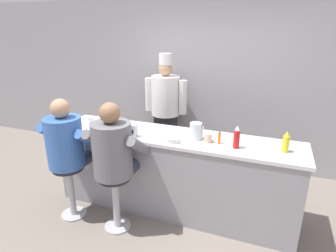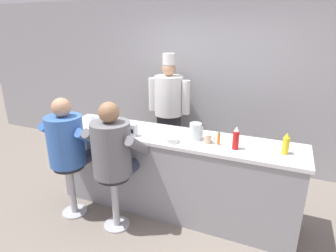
{
  "view_description": "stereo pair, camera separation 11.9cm",
  "coord_description": "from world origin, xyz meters",
  "px_view_note": "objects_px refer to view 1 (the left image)",
  "views": [
    {
      "loc": [
        1.06,
        -2.61,
        2.22
      ],
      "look_at": [
        -0.05,
        0.29,
        1.14
      ],
      "focal_mm": 30.0,
      "sensor_mm": 36.0,
      "label": 1
    },
    {
      "loc": [
        1.17,
        -2.56,
        2.22
      ],
      "look_at": [
        -0.05,
        0.29,
        1.14
      ],
      "focal_mm": 30.0,
      "sensor_mm": 36.0,
      "label": 2
    }
  ],
  "objects_px": {
    "breakfast_plate": "(109,127)",
    "cereal_bowl": "(172,140)",
    "coffee_mug_white": "(91,120)",
    "cook_in_whites_near": "(166,105)",
    "mustard_bottle_yellow": "(286,142)",
    "hot_sauce_bottle_orange": "(219,138)",
    "diner_seated_grey": "(114,153)",
    "diner_seated_blue": "(67,145)",
    "ketchup_bottle_red": "(237,138)",
    "water_pitcher_clear": "(196,131)",
    "coffee_mug_tan": "(209,138)",
    "napkin_dispenser_chrome": "(131,130)"
  },
  "relations": [
    {
      "from": "breakfast_plate",
      "to": "cereal_bowl",
      "type": "distance_m",
      "value": 0.93
    },
    {
      "from": "coffee_mug_white",
      "to": "cook_in_whites_near",
      "type": "xyz_separation_m",
      "value": [
        0.59,
        1.24,
        -0.05
      ]
    },
    {
      "from": "cereal_bowl",
      "to": "coffee_mug_white",
      "type": "xyz_separation_m",
      "value": [
        -1.24,
        0.22,
        0.02
      ]
    },
    {
      "from": "mustard_bottle_yellow",
      "to": "coffee_mug_white",
      "type": "xyz_separation_m",
      "value": [
        -2.41,
        0.05,
        -0.06
      ]
    },
    {
      "from": "hot_sauce_bottle_orange",
      "to": "diner_seated_grey",
      "type": "relative_size",
      "value": 0.09
    },
    {
      "from": "cereal_bowl",
      "to": "diner_seated_blue",
      "type": "distance_m",
      "value": 1.23
    },
    {
      "from": "ketchup_bottle_red",
      "to": "mustard_bottle_yellow",
      "type": "relative_size",
      "value": 1.11
    },
    {
      "from": "water_pitcher_clear",
      "to": "diner_seated_grey",
      "type": "relative_size",
      "value": 0.13
    },
    {
      "from": "breakfast_plate",
      "to": "cereal_bowl",
      "type": "height_order",
      "value": "cereal_bowl"
    },
    {
      "from": "diner_seated_grey",
      "to": "hot_sauce_bottle_orange",
      "type": "bearing_deg",
      "value": 25.13
    },
    {
      "from": "coffee_mug_tan",
      "to": "cook_in_whites_near",
      "type": "distance_m",
      "value": 1.68
    },
    {
      "from": "coffee_mug_white",
      "to": "napkin_dispenser_chrome",
      "type": "distance_m",
      "value": 0.77
    },
    {
      "from": "napkin_dispenser_chrome",
      "to": "diner_seated_blue",
      "type": "distance_m",
      "value": 0.76
    },
    {
      "from": "coffee_mug_white",
      "to": "ketchup_bottle_red",
      "type": "bearing_deg",
      "value": -3.83
    },
    {
      "from": "cook_in_whites_near",
      "to": "ketchup_bottle_red",
      "type": "bearing_deg",
      "value": -45.5
    },
    {
      "from": "coffee_mug_tan",
      "to": "diner_seated_blue",
      "type": "bearing_deg",
      "value": -162.77
    },
    {
      "from": "coffee_mug_white",
      "to": "diner_seated_grey",
      "type": "height_order",
      "value": "diner_seated_grey"
    },
    {
      "from": "napkin_dispenser_chrome",
      "to": "cook_in_whites_near",
      "type": "xyz_separation_m",
      "value": [
        -0.15,
        1.46,
        -0.07
      ]
    },
    {
      "from": "coffee_mug_tan",
      "to": "diner_seated_blue",
      "type": "distance_m",
      "value": 1.63
    },
    {
      "from": "water_pitcher_clear",
      "to": "napkin_dispenser_chrome",
      "type": "bearing_deg",
      "value": -165.88
    },
    {
      "from": "diner_seated_grey",
      "to": "breakfast_plate",
      "type": "bearing_deg",
      "value": 127.22
    },
    {
      "from": "diner_seated_blue",
      "to": "cook_in_whites_near",
      "type": "xyz_separation_m",
      "value": [
        0.52,
        1.8,
        0.08
      ]
    },
    {
      "from": "coffee_mug_white",
      "to": "diner_seated_blue",
      "type": "height_order",
      "value": "diner_seated_blue"
    },
    {
      "from": "cereal_bowl",
      "to": "coffee_mug_white",
      "type": "height_order",
      "value": "coffee_mug_white"
    },
    {
      "from": "diner_seated_blue",
      "to": "water_pitcher_clear",
      "type": "bearing_deg",
      "value": 20.61
    },
    {
      "from": "water_pitcher_clear",
      "to": "breakfast_plate",
      "type": "relative_size",
      "value": 0.81
    },
    {
      "from": "ketchup_bottle_red",
      "to": "mustard_bottle_yellow",
      "type": "height_order",
      "value": "ketchup_bottle_red"
    },
    {
      "from": "hot_sauce_bottle_orange",
      "to": "coffee_mug_white",
      "type": "bearing_deg",
      "value": 177.46
    },
    {
      "from": "cook_in_whites_near",
      "to": "cereal_bowl",
      "type": "bearing_deg",
      "value": -65.77
    },
    {
      "from": "water_pitcher_clear",
      "to": "coffee_mug_white",
      "type": "relative_size",
      "value": 1.54
    },
    {
      "from": "coffee_mug_tan",
      "to": "diner_seated_grey",
      "type": "xyz_separation_m",
      "value": [
        -0.92,
        -0.48,
        -0.12
      ]
    },
    {
      "from": "napkin_dispenser_chrome",
      "to": "cook_in_whites_near",
      "type": "relative_size",
      "value": 0.08
    },
    {
      "from": "water_pitcher_clear",
      "to": "napkin_dispenser_chrome",
      "type": "distance_m",
      "value": 0.75
    },
    {
      "from": "coffee_mug_white",
      "to": "cook_in_whites_near",
      "type": "distance_m",
      "value": 1.37
    },
    {
      "from": "water_pitcher_clear",
      "to": "cook_in_whites_near",
      "type": "height_order",
      "value": "cook_in_whites_near"
    },
    {
      "from": "cereal_bowl",
      "to": "mustard_bottle_yellow",
      "type": "bearing_deg",
      "value": 8.03
    },
    {
      "from": "ketchup_bottle_red",
      "to": "coffee_mug_tan",
      "type": "height_order",
      "value": "ketchup_bottle_red"
    },
    {
      "from": "diner_seated_grey",
      "to": "mustard_bottle_yellow",
      "type": "bearing_deg",
      "value": 16.63
    },
    {
      "from": "ketchup_bottle_red",
      "to": "coffee_mug_tan",
      "type": "xyz_separation_m",
      "value": [
        -0.31,
        0.05,
        -0.07
      ]
    },
    {
      "from": "water_pitcher_clear",
      "to": "cereal_bowl",
      "type": "distance_m",
      "value": 0.29
    },
    {
      "from": "ketchup_bottle_red",
      "to": "cook_in_whites_near",
      "type": "distance_m",
      "value": 1.92
    },
    {
      "from": "hot_sauce_bottle_orange",
      "to": "water_pitcher_clear",
      "type": "height_order",
      "value": "water_pitcher_clear"
    },
    {
      "from": "ketchup_bottle_red",
      "to": "breakfast_plate",
      "type": "bearing_deg",
      "value": 177.79
    },
    {
      "from": "hot_sauce_bottle_orange",
      "to": "water_pitcher_clear",
      "type": "xyz_separation_m",
      "value": [
        -0.28,
        0.04,
        0.03
      ]
    },
    {
      "from": "water_pitcher_clear",
      "to": "coffee_mug_tan",
      "type": "relative_size",
      "value": 1.53
    },
    {
      "from": "mustard_bottle_yellow",
      "to": "cook_in_whites_near",
      "type": "relative_size",
      "value": 0.12
    },
    {
      "from": "coffee_mug_white",
      "to": "diner_seated_blue",
      "type": "xyz_separation_m",
      "value": [
        0.07,
        -0.57,
        -0.13
      ]
    },
    {
      "from": "ketchup_bottle_red",
      "to": "cereal_bowl",
      "type": "height_order",
      "value": "ketchup_bottle_red"
    },
    {
      "from": "coffee_mug_white",
      "to": "napkin_dispenser_chrome",
      "type": "height_order",
      "value": "napkin_dispenser_chrome"
    },
    {
      "from": "breakfast_plate",
      "to": "water_pitcher_clear",
      "type": "bearing_deg",
      "value": 1.29
    }
  ]
}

